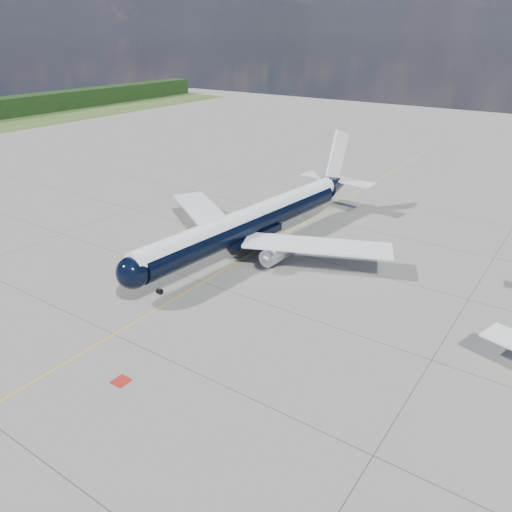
# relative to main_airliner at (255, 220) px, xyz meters

# --- Properties ---
(ground) EXTENTS (320.00, 320.00, 0.00)m
(ground) POSITION_rel_main_airliner_xyz_m (0.70, 6.93, -4.60)
(ground) COLOR gray
(ground) RESTS_ON ground
(taxiway_centerline) EXTENTS (0.16, 160.00, 0.01)m
(taxiway_centerline) POSITION_rel_main_airliner_xyz_m (0.70, 1.93, -4.59)
(taxiway_centerline) COLOR yellow
(taxiway_centerline) RESTS_ON ground
(red_marking) EXTENTS (1.60, 1.60, 0.01)m
(red_marking) POSITION_rel_main_airliner_xyz_m (7.50, -33.07, -4.59)
(red_marking) COLOR maroon
(red_marking) RESTS_ON ground
(main_airliner) EXTENTS (41.98, 51.29, 14.81)m
(main_airliner) POSITION_rel_main_airliner_xyz_m (0.00, 0.00, 0.00)
(main_airliner) COLOR black
(main_airliner) RESTS_ON ground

